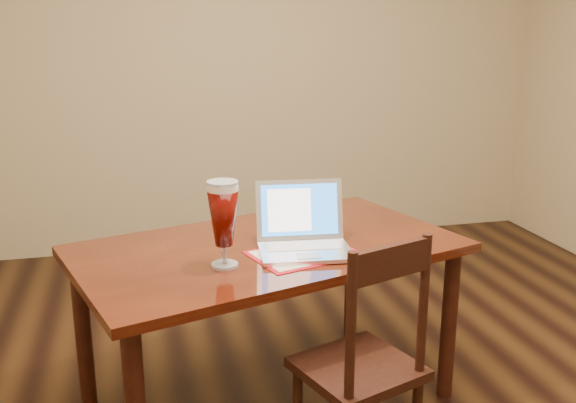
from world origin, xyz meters
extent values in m
cube|color=tan|center=(0.00, 2.50, 1.35)|extent=(4.50, 0.01, 2.70)
cube|color=#511A0A|center=(-0.32, 0.32, 0.71)|extent=(1.74, 1.29, 0.04)
cylinder|color=black|center=(0.46, 0.18, 0.35)|extent=(0.07, 0.07, 0.69)
cylinder|color=black|center=(-1.09, 0.47, 0.35)|extent=(0.07, 0.07, 0.69)
cylinder|color=black|center=(0.25, 0.87, 0.35)|extent=(0.07, 0.07, 0.69)
cube|color=#A60F1A|center=(-0.20, 0.17, 0.73)|extent=(0.48, 0.40, 0.00)
cube|color=beige|center=(-0.20, 0.17, 0.73)|extent=(0.43, 0.35, 0.00)
cube|color=silver|center=(-0.20, 0.16, 0.74)|extent=(0.38, 0.29, 0.02)
cube|color=silver|center=(-0.19, 0.21, 0.75)|extent=(0.31, 0.14, 0.00)
cube|color=#B0B0B4|center=(-0.21, 0.10, 0.75)|extent=(0.10, 0.07, 0.00)
cube|color=silver|center=(-0.18, 0.32, 0.87)|extent=(0.37, 0.11, 0.24)
cube|color=blue|center=(-0.18, 0.32, 0.87)|extent=(0.32, 0.09, 0.20)
cube|color=white|center=(-0.23, 0.32, 0.87)|extent=(0.18, 0.06, 0.17)
cylinder|color=silver|center=(-0.53, 0.12, 0.74)|extent=(0.10, 0.10, 0.01)
cylinder|color=silver|center=(-0.53, 0.12, 0.78)|extent=(0.02, 0.02, 0.07)
cylinder|color=white|center=(-0.53, 0.12, 1.04)|extent=(0.12, 0.12, 0.02)
cylinder|color=silver|center=(-0.53, 0.12, 1.05)|extent=(0.12, 0.12, 0.01)
cylinder|color=white|center=(-0.45, 0.62, 0.75)|extent=(0.06, 0.06, 0.04)
cylinder|color=white|center=(-0.46, 0.66, 0.75)|extent=(0.06, 0.06, 0.04)
cube|color=black|center=(-0.09, -0.18, 0.40)|extent=(0.50, 0.49, 0.04)
cylinder|color=black|center=(0.01, 0.02, 0.19)|extent=(0.04, 0.04, 0.39)
cylinder|color=black|center=(-0.20, -0.37, 0.68)|extent=(0.03, 0.03, 0.51)
cylinder|color=black|center=(0.11, -0.27, 0.68)|extent=(0.03, 0.03, 0.51)
cube|color=black|center=(-0.05, -0.32, 0.86)|extent=(0.31, 0.13, 0.11)
camera|label=1|loc=(-0.84, -2.14, 1.60)|focal=40.00mm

